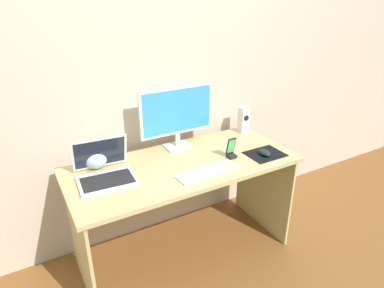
# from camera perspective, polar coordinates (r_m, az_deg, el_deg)

# --- Properties ---
(ground_plane) EXTENTS (8.00, 8.00, 0.00)m
(ground_plane) POSITION_cam_1_polar(r_m,az_deg,el_deg) (2.60, -1.32, -17.80)
(ground_plane) COLOR brown
(wall_back) EXTENTS (6.00, 0.04, 2.50)m
(wall_back) POSITION_cam_1_polar(r_m,az_deg,el_deg) (2.36, -6.59, 12.10)
(wall_back) COLOR #BFAD9A
(wall_back) RESTS_ON ground_plane
(desk) EXTENTS (1.49, 0.66, 0.74)m
(desk) POSITION_cam_1_polar(r_m,az_deg,el_deg) (2.25, -1.47, -6.63)
(desk) COLOR tan
(desk) RESTS_ON ground_plane
(monitor) EXTENTS (0.54, 0.14, 0.44)m
(monitor) POSITION_cam_1_polar(r_m,az_deg,el_deg) (2.30, -2.53, 5.09)
(monitor) COLOR silver
(monitor) RESTS_ON desk
(speaker_right) EXTENTS (0.07, 0.07, 0.20)m
(speaker_right) POSITION_cam_1_polar(r_m,az_deg,el_deg) (2.65, 8.72, 4.10)
(speaker_right) COLOR silver
(speaker_right) RESTS_ON desk
(laptop) EXTENTS (0.35, 0.33, 0.23)m
(laptop) POSITION_cam_1_polar(r_m,az_deg,el_deg) (2.05, -14.57, -4.50)
(laptop) COLOR white
(laptop) RESTS_ON desk
(fishbowl) EXTENTS (0.16, 0.16, 0.16)m
(fishbowl) POSITION_cam_1_polar(r_m,az_deg,el_deg) (2.17, -16.14, -2.07)
(fishbowl) COLOR silver
(fishbowl) RESTS_ON desk
(keyboard_external) EXTENTS (0.41, 0.14, 0.01)m
(keyboard_external) POSITION_cam_1_polar(r_m,az_deg,el_deg) (2.06, 2.70, -4.75)
(keyboard_external) COLOR white
(keyboard_external) RESTS_ON desk
(mousepad) EXTENTS (0.25, 0.20, 0.00)m
(mousepad) POSITION_cam_1_polar(r_m,az_deg,el_deg) (2.34, 12.27, -1.67)
(mousepad) COLOR black
(mousepad) RESTS_ON desk
(mouse) EXTENTS (0.06, 0.10, 0.04)m
(mouse) POSITION_cam_1_polar(r_m,az_deg,el_deg) (2.31, 12.23, -1.46)
(mouse) COLOR black
(mouse) RESTS_ON mousepad
(phone_in_dock) EXTENTS (0.06, 0.06, 0.14)m
(phone_in_dock) POSITION_cam_1_polar(r_m,az_deg,el_deg) (2.24, 6.67, -1.11)
(phone_in_dock) COLOR black
(phone_in_dock) RESTS_ON desk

